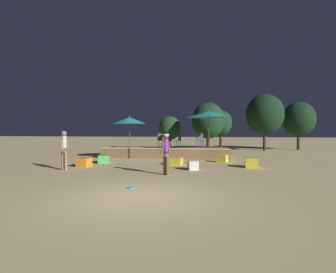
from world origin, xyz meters
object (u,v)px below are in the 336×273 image
Objects in this scene: patio_umbrella_1 at (130,121)px; person_0 at (64,148)px; cube_seat_3 at (176,161)px; cube_seat_0 at (222,158)px; cube_seat_2 at (193,165)px; cube_seat_1 at (251,163)px; person_1 at (166,152)px; background_tree_0 at (221,123)px; bistro_chair_1 at (160,139)px; bistro_chair_2 at (179,139)px; background_tree_2 at (208,121)px; bistro_chair_3 at (199,139)px; background_tree_4 at (170,128)px; bistro_chair_0 at (202,139)px; background_tree_3 at (299,119)px; frisbee_disc at (131,187)px; patio_umbrella_0 at (209,114)px; background_tree_1 at (265,114)px; cube_seat_4 at (104,159)px; cube_seat_5 at (84,162)px.

patio_umbrella_1 reaches higher than person_0.
patio_umbrella_1 reaches higher than cube_seat_3.
cube_seat_2 is (-1.55, -3.21, -0.01)m from cube_seat_0.
cube_seat_0 is 2.40m from cube_seat_1.
person_1 is 0.47× the size of background_tree_0.
bistro_chair_1 is 1.00× the size of bistro_chair_2.
bistro_chair_1 is at bearing 112.58° from cube_seat_3.
background_tree_2 is at bearing 23.66° from bistro_chair_1.
cube_seat_1 is 0.73× the size of bistro_chair_3.
cube_seat_1 is 11.94m from background_tree_0.
background_tree_0 is at bearing 8.76° from background_tree_4.
person_1 is 1.94× the size of bistro_chair_0.
background_tree_3 is (6.32, 12.70, 2.66)m from cube_seat_1.
bistro_chair_2 is at bearing 86.59° from frisbee_disc.
patio_umbrella_0 is 4.51m from cube_seat_1.
background_tree_1 reaches higher than cube_seat_2.
patio_umbrella_0 is 6.34m from person_1.
background_tree_2 is (5.95, 8.41, 2.45)m from cube_seat_4.
background_tree_3 reaches higher than person_1.
background_tree_2 reaches higher than cube_seat_1.
cube_seat_5 is at bearing 130.87° from frisbee_disc.
cube_seat_2 is at bearing -120.63° from bistro_chair_3.
background_tree_3 is at bearing 39.89° from cube_seat_4.
frisbee_disc is 0.08× the size of background_tree_4.
cube_seat_0 is 0.14× the size of background_tree_1.
person_0 reaches higher than bistro_chair_3.
cube_seat_2 is 0.33× the size of person_1.
bistro_chair_3 is (-2.77, 4.04, 1.03)m from cube_seat_1.
person_0 is (-1.65, -5.10, -1.48)m from patio_umbrella_1.
cube_seat_1 is 0.13× the size of background_tree_1.
frisbee_disc is (-0.55, -9.24, -1.26)m from bistro_chair_2.
person_0 is 2.07× the size of bistro_chair_3.
background_tree_0 is at bearing 47.18° from bistro_chair_3.
cube_seat_2 is at bearing 100.45° from person_1.
bistro_chair_1 is at bearing -123.75° from background_tree_2.
cube_seat_2 is at bearing -58.34° from cube_seat_3.
cube_seat_2 is 5.66m from cube_seat_5.
cube_seat_4 is 0.47× the size of person_1.
bistro_chair_1 is 1.00× the size of bistro_chair_3.
bistro_chair_0 is 1.00× the size of bistro_chair_2.
background_tree_0 reaches higher than bistro_chair_3.
cube_seat_4 is (-6.79, -1.37, 0.00)m from cube_seat_0.
cube_seat_3 is (-1.75, -2.59, -2.68)m from patio_umbrella_0.
background_tree_3 is at bearing 56.51° from cube_seat_2.
bistro_chair_3 is 0.28× the size of background_tree_4.
background_tree_1 is (8.39, 7.18, 2.02)m from bistro_chair_1.
cube_seat_2 is at bearing -18.54° from bistro_chair_2.
cube_seat_0 is 0.79× the size of bistro_chair_1.
person_1 is 6.64m from bistro_chair_2.
cube_seat_4 is (-5.24, 1.84, 0.01)m from cube_seat_2.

